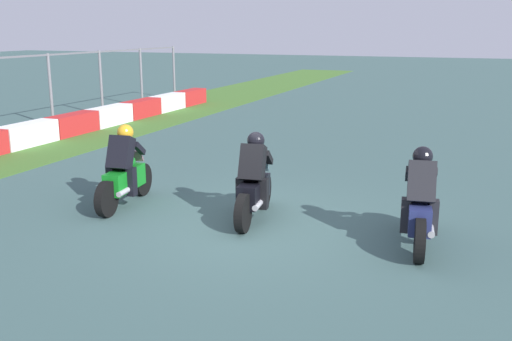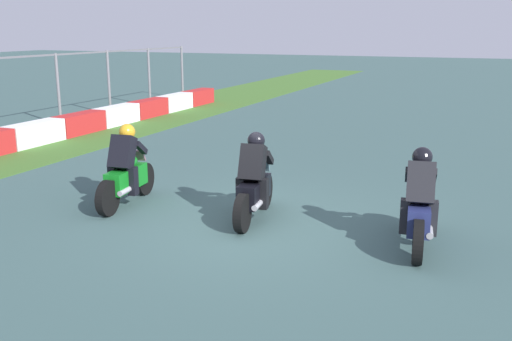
# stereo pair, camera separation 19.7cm
# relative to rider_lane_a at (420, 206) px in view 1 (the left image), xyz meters

# --- Properties ---
(ground_plane) EXTENTS (120.00, 120.00, 0.00)m
(ground_plane) POSITION_rel_rider_lane_a_xyz_m (-0.01, 2.72, -0.62)
(ground_plane) COLOR #395553
(rider_lane_a) EXTENTS (2.04, 0.59, 1.51)m
(rider_lane_a) POSITION_rel_rider_lane_a_xyz_m (0.00, 0.00, 0.00)
(rider_lane_a) COLOR black
(rider_lane_a) RESTS_ON ground_plane
(rider_lane_b) EXTENTS (2.04, 0.58, 1.51)m
(rider_lane_b) POSITION_rel_rider_lane_a_xyz_m (0.23, 2.78, 0.00)
(rider_lane_b) COLOR black
(rider_lane_b) RESTS_ON ground_plane
(rider_lane_c) EXTENTS (2.04, 0.58, 1.51)m
(rider_lane_c) POSITION_rel_rider_lane_a_xyz_m (0.09, 5.30, 0.00)
(rider_lane_c) COLOR black
(rider_lane_c) RESTS_ON ground_plane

